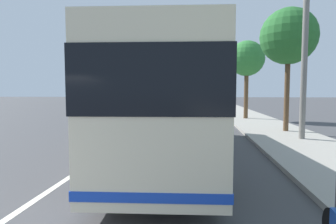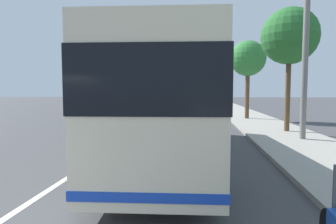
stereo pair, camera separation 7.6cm
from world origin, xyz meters
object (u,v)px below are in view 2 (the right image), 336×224
car_far_distant (138,107)px  roadside_tree_far_block (248,59)px  coach_bus (168,99)px  roadside_tree_mid_block (290,37)px  car_oncoming (192,101)px  car_ahead_same_lane (166,101)px  utility_pole (305,52)px  car_behind_bus (172,99)px

car_far_distant → roadside_tree_far_block: 10.91m
coach_bus → roadside_tree_mid_block: roadside_tree_mid_block is taller
car_oncoming → roadside_tree_mid_block: roadside_tree_mid_block is taller
coach_bus → car_far_distant: coach_bus is taller
car_oncoming → roadside_tree_mid_block: 31.81m
coach_bus → car_oncoming: bearing=-3.1°
car_ahead_same_lane → utility_pole: bearing=19.2°
car_ahead_same_lane → car_oncoming: car_oncoming is taller
car_oncoming → roadside_tree_far_block: (-24.11, -4.89, 3.94)m
car_far_distant → roadside_tree_mid_block: roadside_tree_mid_block is taller
utility_pole → roadside_tree_far_block: bearing=5.2°
car_oncoming → utility_pole: (-33.44, -5.75, 3.14)m
roadside_tree_mid_block → coach_bus: bearing=134.7°
car_ahead_same_lane → car_far_distant: 17.97m
car_oncoming → car_behind_bus: (11.80, 4.62, -0.06)m
coach_bus → roadside_tree_far_block: size_ratio=1.85×
coach_bus → roadside_tree_far_block: 13.58m
car_ahead_same_lane → utility_pole: 32.68m
car_far_distant → roadside_tree_far_block: bearing=69.5°
roadside_tree_mid_block → car_ahead_same_lane: bearing=18.9°
coach_bus → roadside_tree_far_block: (12.45, -4.71, 2.72)m
coach_bus → car_far_distant: 16.91m
coach_bus → roadside_tree_far_block: bearing=-24.1°
car_far_distant → roadside_tree_mid_block: bearing=45.5°
utility_pole → car_behind_bus: bearing=12.9°
coach_bus → car_behind_bus: (48.35, 4.81, -1.28)m
car_ahead_same_lane → roadside_tree_far_block: 23.78m
car_ahead_same_lane → roadside_tree_far_block: bearing=24.0°
car_far_distant → roadside_tree_mid_block: 15.45m
car_oncoming → car_behind_bus: bearing=17.2°
roadside_tree_far_block → utility_pole: size_ratio=0.78×
coach_bus → car_behind_bus: size_ratio=2.56×
roadside_tree_far_block → utility_pole: 9.41m
car_oncoming → utility_pole: 34.07m
car_oncoming → car_behind_bus: 12.67m
car_ahead_same_lane → roadside_tree_far_block: (-21.70, -8.87, 3.96)m
car_behind_bus → roadside_tree_mid_block: 44.24m
car_far_distant → car_behind_bus: bearing=-178.7°
coach_bus → car_ahead_same_lane: bearing=3.6°
car_behind_bus → roadside_tree_far_block: 37.36m
car_ahead_same_lane → car_behind_bus: (14.20, 0.64, -0.03)m
car_ahead_same_lane → roadside_tree_mid_block: size_ratio=0.73×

